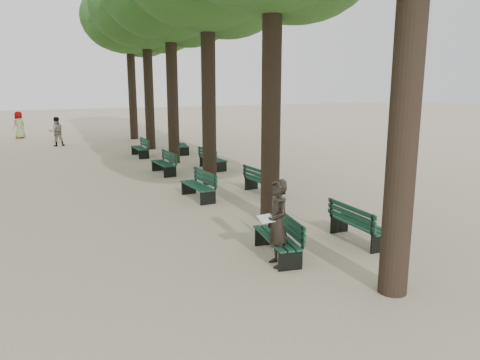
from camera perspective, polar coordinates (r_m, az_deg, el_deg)
name	(u,v)px	position (r m, az deg, el deg)	size (l,w,h in m)	color
ground	(270,266)	(9.99, 3.65, -10.37)	(120.00, 120.00, 0.00)	#C6B496
tree_central_4	(145,7)	(27.11, -11.45, 19.97)	(6.00, 6.00, 9.95)	#33261C
tree_central_5	(129,18)	(31.97, -13.40, 18.63)	(6.00, 6.00, 9.95)	#33261C
bench_left_0	(277,245)	(10.36, 4.53, -7.92)	(0.79, 1.86, 0.92)	black
bench_left_1	(198,191)	(15.31, -5.16, -1.35)	(0.74, 1.85, 0.92)	black
bench_left_2	(164,168)	(19.63, -9.31, 1.51)	(0.72, 1.84, 0.92)	black
bench_left_3	(140,151)	(24.36, -12.10, 3.43)	(0.65, 1.82, 0.92)	black
bench_right_0	(359,231)	(11.63, 14.28, -6.03)	(0.59, 1.81, 0.92)	black
bench_right_1	(263,186)	(15.96, 2.83, -0.76)	(0.76, 1.85, 0.92)	black
bench_right_2	(213,163)	(20.53, -3.33, 2.11)	(0.79, 1.86, 0.92)	black
bench_right_3	(182,148)	(25.06, -7.09, 3.84)	(0.81, 1.86, 0.92)	black
man_with_map	(277,223)	(9.70, 4.57, -5.27)	(0.65, 0.77, 1.85)	black
pedestrian_d	(19,125)	(34.68, -25.32, 6.08)	(0.88, 0.36, 1.80)	#262628
pedestrian_a	(56,132)	(29.68, -21.47, 5.51)	(0.84, 0.34, 1.72)	#262628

